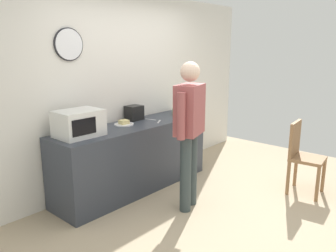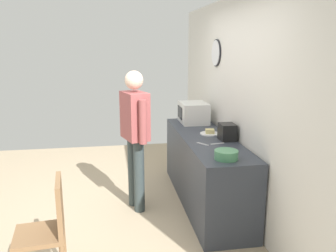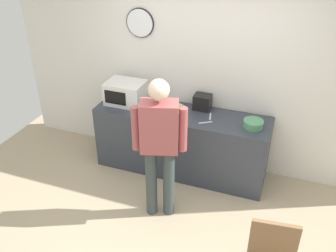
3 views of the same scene
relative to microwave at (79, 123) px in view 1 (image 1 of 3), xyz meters
name	(u,v)px [view 1 (image 1 of 3)]	position (x,y,z in m)	size (l,w,h in m)	color
ground_plane	(217,211)	(0.98, -1.25, -1.03)	(6.00, 6.00, 0.00)	tan
back_wall	(123,89)	(0.98, 0.35, 0.27)	(5.40, 0.13, 2.60)	silver
kitchen_counter	(134,157)	(0.80, -0.03, -0.59)	(2.28, 0.62, 0.88)	#333842
microwave	(79,123)	(0.00, 0.00, 0.00)	(0.50, 0.39, 0.30)	silver
sandwich_plate	(124,123)	(0.71, 0.05, -0.13)	(0.25, 0.25, 0.07)	white
salad_bowl	(180,112)	(1.71, -0.07, -0.10)	(0.24, 0.24, 0.09)	#4C8E60
toaster	(134,113)	(1.01, 0.18, -0.05)	(0.22, 0.18, 0.20)	black
fork_utensil	(151,119)	(1.17, 0.01, -0.15)	(0.17, 0.02, 0.01)	silver
spoon_utensil	(159,121)	(1.15, -0.16, -0.15)	(0.17, 0.02, 0.01)	silver
person_standing	(189,125)	(0.84, -0.92, -0.02)	(0.57, 0.35, 1.72)	#344041
wooden_chair	(302,154)	(2.16, -1.75, -0.51)	(0.44, 0.44, 0.94)	olive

